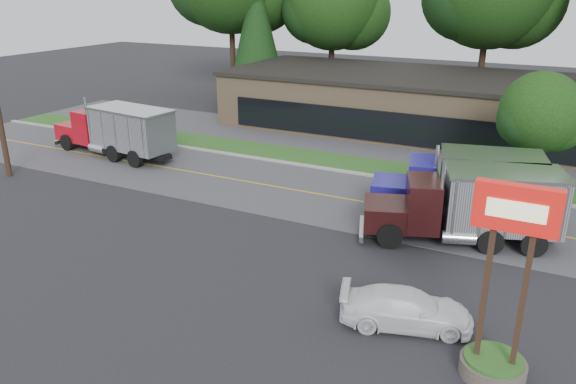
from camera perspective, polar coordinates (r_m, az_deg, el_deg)
name	(u,v)px	position (r m, az deg, el deg)	size (l,w,h in m)	color
ground	(234,264)	(23.38, -5.51, -7.27)	(140.00, 140.00, 0.00)	#2B2B2F
road	(322,195)	(30.67, 3.44, -0.29)	(60.00, 8.00, 0.02)	#5D5D63
center_line	(322,195)	(30.67, 3.44, -0.29)	(60.00, 0.12, 0.01)	gold
curb	(349,173)	(34.35, 6.25, 1.93)	(60.00, 0.30, 0.12)	#9E9E99
grass_verge	(360,165)	(35.96, 7.28, 2.73)	(60.00, 3.40, 0.03)	#24531C
far_parking	(384,146)	(40.52, 9.70, 4.63)	(60.00, 7.00, 0.02)	#5D5D63
strip_mall	(434,105)	(45.23, 14.64, 8.52)	(32.00, 12.00, 4.00)	#9A805E
bilo_sign	(500,316)	(17.31, 20.78, -11.66)	(2.20, 1.90, 5.95)	#6B6054
tree_far_b	(335,5)	(55.70, 4.77, 18.39)	(9.78, 9.21, 13.95)	#382619
evergreen_left	(257,29)	(54.82, -3.21, 16.24)	(5.48, 5.48, 12.47)	#382619
tree_verge	(542,116)	(33.13, 24.36, 7.04)	(4.61, 4.33, 6.57)	#382619
dump_truck_red	(118,129)	(38.76, -16.86, 6.10)	(9.85, 3.73, 3.36)	black
dump_truck_blue	(465,183)	(28.32, 17.57, 0.85)	(8.21, 4.21, 3.36)	black
dump_truck_maroon	(474,204)	(25.78, 18.33, -1.15)	(8.70, 5.05, 3.36)	black
rally_car	(406,308)	(19.54, 11.91, -11.51)	(1.79, 4.40, 1.28)	white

